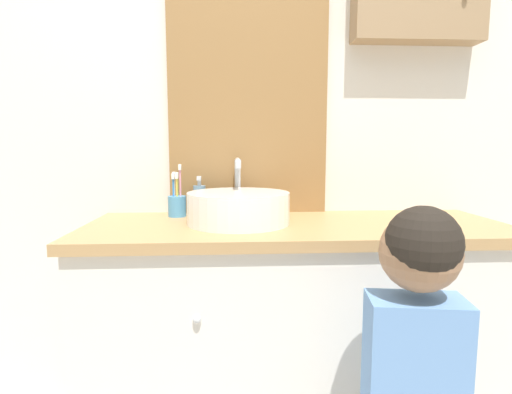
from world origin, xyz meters
name	(u,v)px	position (x,y,z in m)	size (l,w,h in m)	color
wall_back	(293,94)	(0.02, 0.62, 1.28)	(3.20, 0.18, 2.50)	silver
vanity_counter	(296,332)	(0.00, 0.33, 0.40)	(1.46, 0.54, 0.80)	silver
sink_basin	(239,207)	(-0.20, 0.35, 0.86)	(0.36, 0.41, 0.22)	white
toothbrush_holder	(177,204)	(-0.44, 0.50, 0.85)	(0.07, 0.07, 0.20)	#4C93C6
soap_dispenser	(200,199)	(-0.35, 0.53, 0.86)	(0.05, 0.05, 0.15)	#6B93B2
child_figure	(415,359)	(0.20, -0.17, 0.57)	(0.27, 0.45, 0.94)	slate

